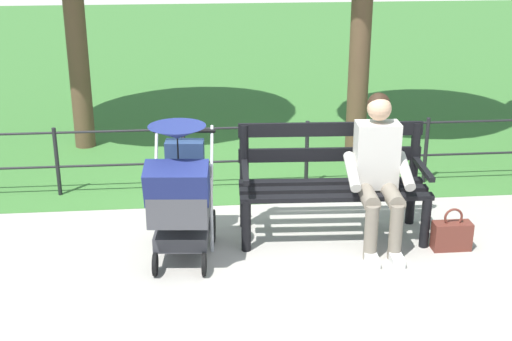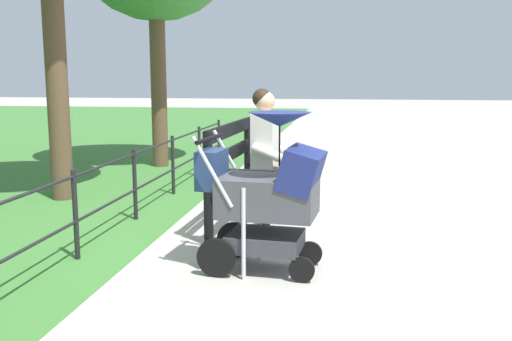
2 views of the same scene
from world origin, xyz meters
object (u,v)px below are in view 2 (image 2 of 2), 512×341
Objects in this scene: park_bench at (248,169)px; handbag at (299,192)px; stroller at (269,190)px; person_on_bench at (275,149)px.

park_bench reaches higher than handbag.
stroller reaches higher than handbag.
person_on_bench is at bearing 146.71° from park_bench.
person_on_bench reaches higher than handbag.
park_bench is at bearing -33.29° from person_on_bench.
park_bench is at bearing -163.60° from stroller.
park_bench is 4.39× the size of handbag.
person_on_bench reaches higher than stroller.
stroller is (1.29, 0.38, 0.07)m from park_bench.
handbag is at bearing 156.16° from park_bench.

